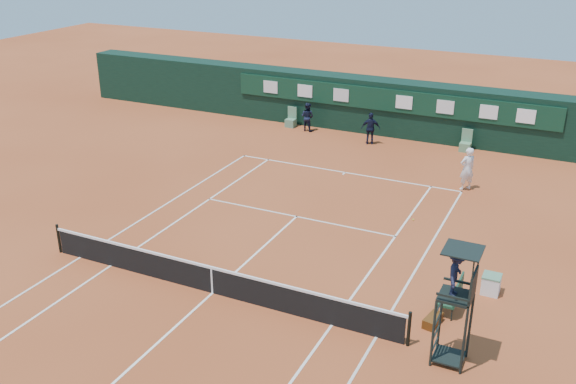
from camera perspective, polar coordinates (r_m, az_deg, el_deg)
The scene contains 14 objects.
ground at distance 20.93m, azimuth -6.71°, elevation -8.91°, with size 90.00×90.00×0.00m, color #B15129.
court_lines at distance 20.92m, azimuth -6.71°, elevation -8.89°, with size 11.05×23.85×0.01m.
tennis_net at distance 20.67m, azimuth -6.77°, elevation -7.71°, with size 12.90×0.10×1.10m.
back_wall at distance 36.28m, azimuth 9.07°, elevation 7.46°, with size 40.00×1.65×3.00m.
linesman_chair_left at distance 37.36m, azimuth 0.26°, elevation 6.30°, with size 0.55×0.50×1.15m.
linesman_chair_right at distance 34.49m, azimuth 15.49°, elevation 4.03°, with size 0.55×0.50×1.15m.
umpire_chair at distance 17.12m, azimuth 14.78°, elevation -7.76°, with size 0.96×0.95×3.42m.
player_bench at distance 20.24m, azimuth 14.47°, elevation -8.76°, with size 0.56×1.20×1.10m.
tennis_bag at distance 19.71m, azimuth 12.74°, elevation -11.07°, with size 0.33×0.76×0.29m, color black.
cooler at distance 21.62m, azimuth 17.60°, elevation -7.81°, with size 0.57×0.57×0.65m.
tennis_ball at distance 26.03m, azimuth 11.07°, elevation -2.42°, with size 0.07×0.07×0.07m, color gold.
player at distance 29.23m, azimuth 15.63°, elevation 2.00°, with size 0.71×0.47×1.96m, color white.
ball_kid_left at distance 36.50m, azimuth 1.73°, elevation 6.69°, with size 0.79×0.61×1.62m, color black.
ball_kid_right at distance 34.46m, azimuth 7.36°, elevation 5.62°, with size 1.01×0.42×1.72m, color black.
Camera 1 is at (9.80, -14.89, 10.96)m, focal length 40.00 mm.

